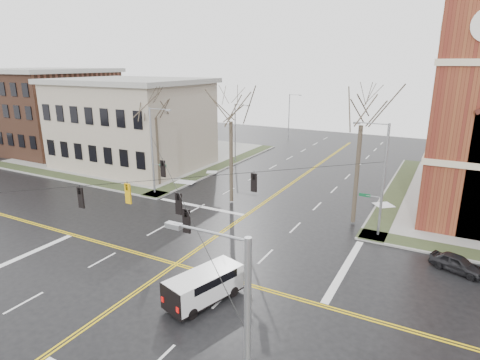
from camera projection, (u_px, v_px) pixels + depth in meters
The scene contains 16 objects.
ground at pixel (176, 264), 27.88m from camera, with size 120.00×120.00×0.00m, color black.
sidewalks at pixel (176, 263), 27.86m from camera, with size 80.00×80.00×0.17m.
road_markings at pixel (176, 264), 27.88m from camera, with size 100.00×100.00×0.01m.
civic_building_a at pixel (132, 125), 53.24m from camera, with size 18.00×14.00×11.00m, color gray.
civic_building_b at pixel (46, 111), 63.89m from camera, with size 18.00×16.00×12.00m, color brown.
signal_pole_ne at pixel (381, 177), 31.04m from camera, with size 2.75×0.22×9.00m.
signal_pole_nw at pixel (153, 149), 41.35m from camera, with size 2.75×0.22×9.00m.
span_wires at pixel (172, 179), 26.13m from camera, with size 23.02×23.02×0.03m.
traffic_signals at pixel (166, 192), 25.78m from camera, with size 8.21×8.26×1.30m.
streetlight_north_a at pixel (236, 131), 55.12m from camera, with size 2.30×0.20×8.00m.
streetlight_north_b at pixel (290, 115), 72.00m from camera, with size 2.30×0.20×8.00m.
cargo_van at pixel (207, 283), 23.41m from camera, with size 3.18×5.13×1.83m.
parked_car_a at pixel (457, 263), 26.80m from camera, with size 1.38×3.43×1.17m, color black.
tree_nw_far at pixel (155, 113), 43.46m from camera, with size 4.00×4.00×11.37m.
tree_nw_near at pixel (231, 116), 37.83m from camera, with size 4.00×4.00×11.92m.
tree_ne at pixel (362, 119), 32.39m from camera, with size 4.00×4.00×12.64m.
Camera 1 is at (15.83, -19.97, 13.50)m, focal length 30.00 mm.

